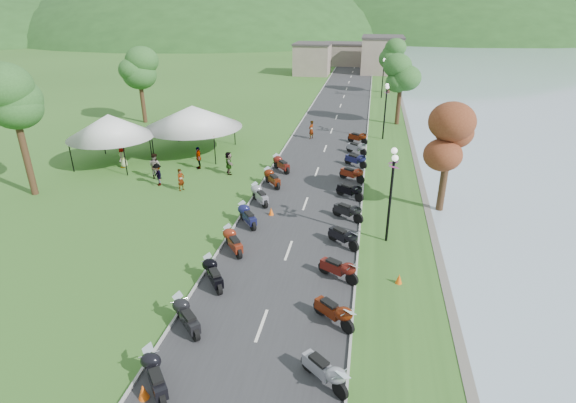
{
  "coord_description": "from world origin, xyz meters",
  "views": [
    {
      "loc": [
        3.62,
        -3.91,
        11.83
      ],
      "look_at": [
        -0.64,
        19.31,
        1.3
      ],
      "focal_mm": 28.0,
      "sensor_mm": 36.0,
      "label": 1
    }
  ],
  "objects_px": {
    "pedestrian_b": "(157,178)",
    "pedestrian_c": "(159,185)",
    "pedestrian_a": "(182,190)",
    "vendor_tent_main": "(194,129)"
  },
  "relations": [
    {
      "from": "pedestrian_a",
      "to": "pedestrian_c",
      "type": "distance_m",
      "value": 2.04
    },
    {
      "from": "pedestrian_b",
      "to": "vendor_tent_main",
      "type": "bearing_deg",
      "value": -82.26
    },
    {
      "from": "pedestrian_b",
      "to": "pedestrian_c",
      "type": "relative_size",
      "value": 1.19
    },
    {
      "from": "vendor_tent_main",
      "to": "pedestrian_c",
      "type": "xyz_separation_m",
      "value": [
        0.23,
        -7.72,
        -2.0
      ]
    },
    {
      "from": "pedestrian_a",
      "to": "vendor_tent_main",
      "type": "bearing_deg",
      "value": 40.57
    },
    {
      "from": "vendor_tent_main",
      "to": "pedestrian_a",
      "type": "distance_m",
      "value": 8.81
    },
    {
      "from": "vendor_tent_main",
      "to": "pedestrian_c",
      "type": "distance_m",
      "value": 7.98
    },
    {
      "from": "pedestrian_c",
      "to": "pedestrian_b",
      "type": "bearing_deg",
      "value": 167.81
    },
    {
      "from": "pedestrian_b",
      "to": "pedestrian_c",
      "type": "xyz_separation_m",
      "value": [
        0.79,
        -1.26,
        0.0
      ]
    },
    {
      "from": "vendor_tent_main",
      "to": "pedestrian_c",
      "type": "relative_size",
      "value": 3.4
    }
  ]
}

